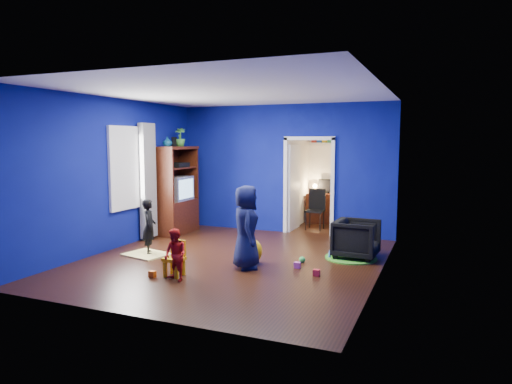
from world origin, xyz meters
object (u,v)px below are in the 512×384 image
at_px(armchair, 356,239).
at_px(tv_armoire, 176,190).
at_px(vase, 167,142).
at_px(crt_tv, 177,188).
at_px(play_mat, 351,258).
at_px(hopper_ball, 249,251).
at_px(kid_chair, 174,260).
at_px(child_black, 149,227).
at_px(folding_chair, 315,210).
at_px(toddler_red, 175,255).
at_px(child_navy, 246,227).
at_px(study_desk, 325,208).

bearing_deg(armchair, tv_armoire, 83.34).
bearing_deg(vase, crt_tv, 82.41).
bearing_deg(crt_tv, play_mat, -10.77).
relative_size(crt_tv, hopper_ball, 1.57).
bearing_deg(kid_chair, child_black, 145.13).
bearing_deg(folding_chair, armchair, -58.95).
relative_size(child_black, toddler_red, 1.30).
xyz_separation_m(hopper_ball, folding_chair, (0.23, 3.38, 0.24)).
height_order(hopper_ball, play_mat, hopper_ball).
height_order(child_navy, hopper_ball, child_navy).
relative_size(crt_tv, play_mat, 0.77).
distance_m(toddler_red, tv_armoire, 3.68).
relative_size(tv_armoire, kid_chair, 3.92).
relative_size(child_black, folding_chair, 1.11).
height_order(child_navy, study_desk, child_navy).
bearing_deg(armchair, hopper_ball, 126.97).
height_order(child_black, tv_armoire, tv_armoire).
height_order(armchair, crt_tv, crt_tv).
height_order(child_navy, folding_chair, child_navy).
bearing_deg(study_desk, tv_armoire, -137.74).
distance_m(kid_chair, play_mat, 3.15).
distance_m(vase, folding_chair, 3.74).
bearing_deg(armchair, crt_tv, 83.25).
height_order(child_navy, toddler_red, child_navy).
xyz_separation_m(play_mat, folding_chair, (-1.30, 2.36, 0.45)).
xyz_separation_m(child_navy, kid_chair, (-0.85, -0.84, -0.43)).
height_order(kid_chair, folding_chair, folding_chair).
relative_size(child_black, play_mat, 1.12).
bearing_deg(vase, toddler_red, -55.31).
relative_size(toddler_red, tv_armoire, 0.40).
distance_m(child_navy, folding_chair, 3.64).
height_order(toddler_red, tv_armoire, tv_armoire).
bearing_deg(vase, child_black, -69.14).
relative_size(armchair, tv_armoire, 0.39).
relative_size(tv_armoire, crt_tv, 2.80).
relative_size(armchair, child_navy, 0.56).
height_order(child_black, kid_chair, child_black).
relative_size(toddler_red, play_mat, 0.86).
bearing_deg(study_desk, play_mat, -68.62).
height_order(armchair, toddler_red, toddler_red).
bearing_deg(kid_chair, tv_armoire, 127.51).
bearing_deg(toddler_red, study_desk, 103.06).
bearing_deg(child_black, tv_armoire, -20.27).
height_order(hopper_ball, kid_chair, kid_chair).
bearing_deg(hopper_ball, armchair, 34.11).
distance_m(child_navy, crt_tv, 3.31).
xyz_separation_m(armchair, hopper_ball, (-1.61, -1.09, -0.12)).
relative_size(vase, folding_chair, 0.23).
relative_size(armchair, kid_chair, 1.52).
bearing_deg(child_navy, study_desk, -30.10).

